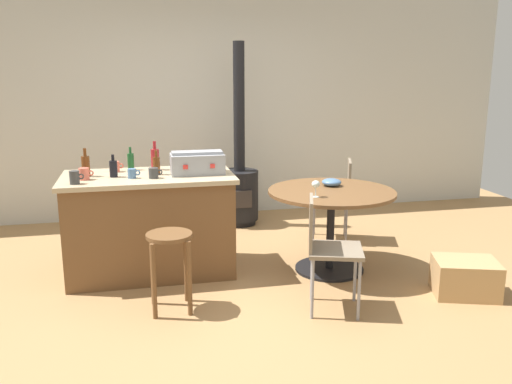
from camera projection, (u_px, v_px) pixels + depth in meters
The scene contains 22 objects.
ground_plane at pixel (235, 284), 4.64m from camera, with size 8.80×8.80×0.00m, color #A37A4C.
back_wall at pixel (199, 107), 6.61m from camera, with size 8.00×0.10×2.70m, color beige.
kitchen_island at pixel (150, 224), 4.82m from camera, with size 1.49×0.80×0.90m.
wooden_stool at pixel (170, 253), 4.06m from camera, with size 0.35×0.35×0.61m.
dining_table at pixel (331, 209), 4.84m from camera, with size 1.14×1.14×0.75m.
folding_chair_near at pixel (326, 244), 4.05m from camera, with size 0.50×0.50×0.88m.
folding_chair_far at pixel (337, 193), 5.72m from camera, with size 0.51×0.51×0.87m.
wood_stove at pixel (240, 182), 6.33m from camera, with size 0.44×0.45×2.11m.
toolbox at pixel (197, 163), 4.76m from camera, with size 0.47×0.28×0.20m.
bottle_0 at pixel (113, 168), 4.61m from camera, with size 0.07×0.07×0.20m.
bottle_1 at pixel (86, 166), 4.64m from camera, with size 0.07×0.07×0.25m.
bottle_2 at pixel (131, 161), 4.93m from camera, with size 0.06×0.06×0.21m.
bottle_3 at pixel (155, 159), 4.94m from camera, with size 0.08×0.08×0.26m.
bottle_4 at pixel (156, 165), 4.72m from camera, with size 0.06×0.06×0.22m.
cup_0 at pixel (154, 173), 4.57m from camera, with size 0.12×0.08×0.09m.
cup_1 at pixel (84, 174), 4.51m from camera, with size 0.12×0.09×0.10m.
cup_2 at pixel (75, 177), 4.34m from camera, with size 0.12×0.08×0.11m.
cup_3 at pixel (115, 167), 4.85m from camera, with size 0.12×0.08×0.10m.
cup_4 at pixel (132, 173), 4.57m from camera, with size 0.11×0.07×0.08m.
wine_glass at pixel (316, 185), 4.52m from camera, with size 0.07×0.07×0.14m.
serving_bowl at pixel (332, 182), 4.97m from camera, with size 0.18×0.18×0.07m, color #4C7099.
cardboard_box at pixel (465, 278), 4.40m from camera, with size 0.50×0.38×0.29m, color tan.
Camera 1 is at (-0.78, -4.28, 1.82)m, focal length 37.75 mm.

